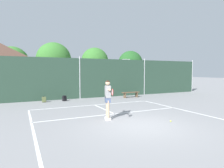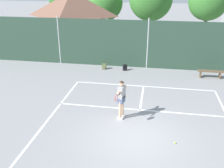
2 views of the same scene
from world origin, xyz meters
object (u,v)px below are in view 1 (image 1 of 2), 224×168
basketball_hoop (126,71)px  backpack_olive (44,100)px  courtside_bench (131,93)px  tennis_player (108,96)px  backpack_black (64,98)px  tennis_ball (171,121)px

basketball_hoop → backpack_olive: bearing=-162.3°
courtside_bench → backpack_olive: bearing=175.9°
backpack_olive → tennis_player: bearing=-72.1°
basketball_hoop → tennis_player: 11.35m
basketball_hoop → backpack_black: bearing=-158.7°
tennis_player → tennis_ball: tennis_player is taller
backpack_olive → backpack_black: same height
basketball_hoop → backpack_olive: size_ratio=7.67×
tennis_player → courtside_bench: (4.97, 6.13, -0.75)m
basketball_hoop → courtside_bench: basketball_hoop is taller
tennis_ball → backpack_olive: backpack_olive is taller
basketball_hoop → backpack_black: 7.78m
backpack_black → courtside_bench: 5.65m
tennis_player → backpack_black: bearing=95.6°
backpack_olive → basketball_hoop: bearing=17.7°
tennis_ball → tennis_player: bearing=145.8°
tennis_player → backpack_olive: bearing=107.9°
tennis_player → backpack_olive: (-2.14, 6.65, -0.92)m
tennis_ball → courtside_bench: (2.60, 7.75, 0.33)m
backpack_olive → backpack_black: 1.49m
tennis_player → basketball_hoop: bearing=56.0°
tennis_ball → courtside_bench: courtside_bench is taller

